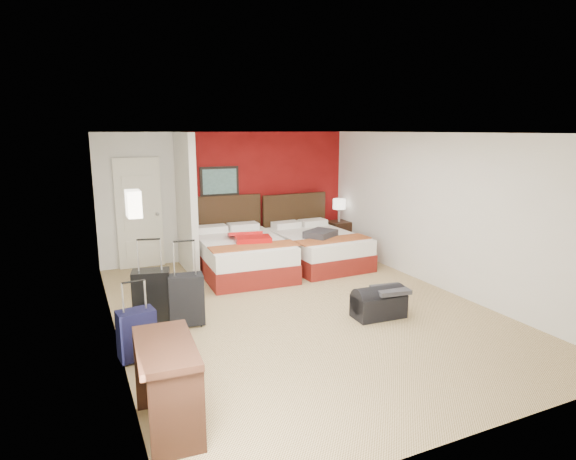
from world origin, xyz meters
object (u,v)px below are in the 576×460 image
bed_right (317,249)px  duffel_bag (379,305)px  bed_left (242,256)px  nightstand (339,236)px  red_suitcase_open (249,237)px  suitcase_charcoal (186,301)px  desk (167,387)px  suitcase_black (152,299)px  table_lamp (339,210)px  suitcase_navy (137,336)px

bed_right → duffel_bag: bed_right is taller
bed_left → nightstand: (2.46, 0.77, -0.00)m
red_suitcase_open → bed_right: bearing=15.4°
suitcase_charcoal → desk: size_ratio=0.70×
suitcase_black → suitcase_charcoal: suitcase_black is taller
table_lamp → duffel_bag: table_lamp is taller
duffel_bag → desk: desk is taller
table_lamp → suitcase_charcoal: bearing=-145.1°
table_lamp → desk: size_ratio=0.51×
suitcase_navy → duffel_bag: (3.20, -0.07, -0.10)m
suitcase_charcoal → bed_left: bearing=61.4°
bed_right → table_lamp: 1.36m
bed_left → red_suitcase_open: 0.39m
suitcase_black → duffel_bag: size_ratio=1.01×
bed_left → suitcase_charcoal: bearing=-123.8°
nightstand → desk: size_ratio=0.65×
bed_left → suitcase_black: size_ratio=2.90×
table_lamp → bed_left: bearing=-162.6°
bed_left → nightstand: size_ratio=3.37×
bed_left → bed_right: bed_left is taller
suitcase_charcoal → suitcase_navy: 1.04m
duffel_bag → desk: (-3.13, -1.37, 0.22)m
nightstand → suitcase_navy: nightstand is taller
bed_right → suitcase_black: 3.79m
duffel_bag → desk: 3.43m
duffel_bag → red_suitcase_open: bearing=112.0°
bed_right → desk: 5.49m
suitcase_charcoal → desk: desk is taller
table_lamp → suitcase_navy: (-4.64, -3.47, -0.58)m
table_lamp → suitcase_black: size_ratio=0.68×
bed_right → nightstand: (0.94, 0.80, 0.01)m
bed_left → suitcase_navy: bearing=-126.1°
nightstand → table_lamp: size_ratio=1.27×
bed_left → nightstand: bearing=20.3°
red_suitcase_open → duffel_bag: 2.86m
bed_left → suitcase_navy: (-2.18, -2.69, -0.03)m
red_suitcase_open → desk: 4.61m
nightstand → suitcase_black: bearing=-151.9°
suitcase_navy → red_suitcase_open: bearing=41.3°
suitcase_navy → desk: bearing=-94.7°
suitcase_charcoal → bed_right: bearing=41.0°
suitcase_black → bed_left: bearing=56.0°
desk → bed_left: bearing=66.7°
bed_left → bed_right: bearing=1.9°
duffel_bag → suitcase_navy: bearing=-178.4°
nightstand → desk: 6.71m
bed_right → desk: (-3.63, -4.11, 0.10)m
bed_left → table_lamp: size_ratio=4.29×
nightstand → suitcase_charcoal: size_ratio=0.93×
bed_left → suitcase_navy: size_ratio=3.73×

